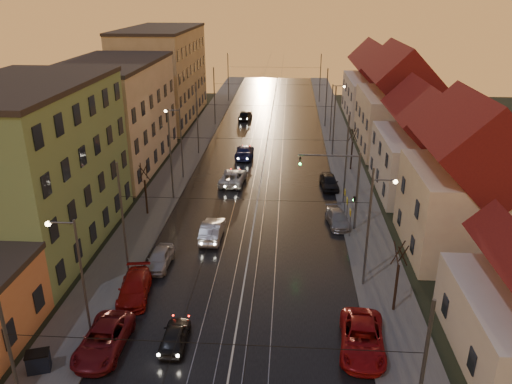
% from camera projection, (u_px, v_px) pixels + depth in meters
% --- Properties ---
extents(ground, '(160.00, 160.00, 0.00)m').
position_uv_depth(ground, '(230.00, 367.00, 28.22)').
color(ground, black).
rests_on(ground, ground).
extents(road, '(16.00, 120.00, 0.04)m').
position_uv_depth(road, '(265.00, 153.00, 65.19)').
color(road, black).
rests_on(road, ground).
extents(sidewalk_left, '(4.00, 120.00, 0.15)m').
position_uv_depth(sidewalk_left, '(190.00, 151.00, 65.79)').
color(sidewalk_left, '#4C4C4C').
rests_on(sidewalk_left, ground).
extents(sidewalk_right, '(4.00, 120.00, 0.15)m').
position_uv_depth(sidewalk_right, '(342.00, 154.00, 64.55)').
color(sidewalk_right, '#4C4C4C').
rests_on(sidewalk_right, ground).
extents(tram_rail_0, '(0.06, 120.00, 0.03)m').
position_uv_depth(tram_rail_0, '(249.00, 152.00, 65.31)').
color(tram_rail_0, gray).
rests_on(tram_rail_0, road).
extents(tram_rail_1, '(0.06, 120.00, 0.03)m').
position_uv_depth(tram_rail_1, '(259.00, 153.00, 65.22)').
color(tram_rail_1, gray).
rests_on(tram_rail_1, road).
extents(tram_rail_2, '(0.06, 120.00, 0.03)m').
position_uv_depth(tram_rail_2, '(271.00, 153.00, 65.13)').
color(tram_rail_2, gray).
rests_on(tram_rail_2, road).
extents(tram_rail_3, '(0.06, 120.00, 0.03)m').
position_uv_depth(tram_rail_3, '(282.00, 153.00, 65.04)').
color(tram_rail_3, gray).
rests_on(tram_rail_3, road).
extents(apartment_left_1, '(10.00, 18.00, 13.00)m').
position_uv_depth(apartment_left_1, '(31.00, 170.00, 39.80)').
color(apartment_left_1, '#6E8D5A').
rests_on(apartment_left_1, ground).
extents(apartment_left_2, '(10.00, 20.00, 12.00)m').
position_uv_depth(apartment_left_2, '(114.00, 117.00, 58.48)').
color(apartment_left_2, tan).
rests_on(apartment_left_2, ground).
extents(apartment_left_3, '(10.00, 24.00, 14.00)m').
position_uv_depth(apartment_left_3, '(163.00, 76.00, 80.29)').
color(apartment_left_3, '#9C8B64').
rests_on(apartment_left_3, ground).
extents(house_right_1, '(8.67, 10.20, 10.80)m').
position_uv_depth(house_right_1, '(467.00, 188.00, 38.98)').
color(house_right_1, beige).
rests_on(house_right_1, ground).
extents(house_right_2, '(9.18, 12.24, 9.20)m').
position_uv_depth(house_right_2, '(425.00, 149.00, 51.31)').
color(house_right_2, silver).
rests_on(house_right_2, ground).
extents(house_right_3, '(9.18, 14.28, 11.50)m').
position_uv_depth(house_right_3, '(397.00, 106.00, 64.73)').
color(house_right_3, beige).
rests_on(house_right_3, ground).
extents(house_right_4, '(9.18, 16.32, 10.00)m').
position_uv_depth(house_right_4, '(375.00, 87.00, 81.66)').
color(house_right_4, silver).
rests_on(house_right_4, ground).
extents(catenary_pole_l_0, '(0.16, 0.16, 9.00)m').
position_uv_depth(catenary_pole_l_0, '(14.00, 372.00, 21.51)').
color(catenary_pole_l_0, '#595B60').
rests_on(catenary_pole_l_0, ground).
extents(catenary_pole_l_1, '(0.16, 0.16, 9.00)m').
position_uv_depth(catenary_pole_l_1, '(123.00, 222.00, 35.38)').
color(catenary_pole_l_1, '#595B60').
rests_on(catenary_pole_l_1, ground).
extents(catenary_pole_r_1, '(0.16, 0.16, 9.00)m').
position_uv_depth(catenary_pole_r_1, '(368.00, 230.00, 34.32)').
color(catenary_pole_r_1, '#595B60').
rests_on(catenary_pole_r_1, ground).
extents(catenary_pole_l_2, '(0.16, 0.16, 9.00)m').
position_uv_depth(catenary_pole_l_2, '(171.00, 157.00, 49.25)').
color(catenary_pole_l_2, '#595B60').
rests_on(catenary_pole_l_2, ground).
extents(catenary_pole_r_2, '(0.16, 0.16, 9.00)m').
position_uv_depth(catenary_pole_r_2, '(346.00, 161.00, 48.18)').
color(catenary_pole_r_2, '#595B60').
rests_on(catenary_pole_r_2, ground).
extents(catenary_pole_l_3, '(0.16, 0.16, 9.00)m').
position_uv_depth(catenary_pole_l_3, '(197.00, 120.00, 63.11)').
color(catenary_pole_l_3, '#595B60').
rests_on(catenary_pole_l_3, ground).
extents(catenary_pole_r_3, '(0.16, 0.16, 9.00)m').
position_uv_depth(catenary_pole_r_3, '(334.00, 122.00, 62.05)').
color(catenary_pole_r_3, '#595B60').
rests_on(catenary_pole_r_3, ground).
extents(catenary_pole_l_4, '(0.16, 0.16, 9.00)m').
position_uv_depth(catenary_pole_l_4, '(214.00, 97.00, 76.98)').
color(catenary_pole_l_4, '#595B60').
rests_on(catenary_pole_l_4, ground).
extents(catenary_pole_r_4, '(0.16, 0.16, 9.00)m').
position_uv_depth(catenary_pole_r_4, '(326.00, 98.00, 75.91)').
color(catenary_pole_r_4, '#595B60').
rests_on(catenary_pole_r_4, ground).
extents(catenary_pole_l_5, '(0.16, 0.16, 9.00)m').
position_uv_depth(catenary_pole_l_5, '(228.00, 78.00, 93.62)').
color(catenary_pole_l_5, '#595B60').
rests_on(catenary_pole_l_5, ground).
extents(catenary_pole_r_5, '(0.16, 0.16, 9.00)m').
position_uv_depth(catenary_pole_r_5, '(320.00, 79.00, 92.55)').
color(catenary_pole_r_5, '#595B60').
rests_on(catenary_pole_r_5, ground).
extents(street_lamp_0, '(1.75, 0.32, 8.00)m').
position_uv_depth(street_lamp_0, '(76.00, 268.00, 28.80)').
color(street_lamp_0, '#595B60').
rests_on(street_lamp_0, ground).
extents(street_lamp_1, '(1.75, 0.32, 8.00)m').
position_uv_depth(street_lamp_1, '(374.00, 219.00, 35.06)').
color(street_lamp_1, '#595B60').
rests_on(street_lamp_1, ground).
extents(street_lamp_2, '(1.75, 0.32, 8.00)m').
position_uv_depth(street_lamp_2, '(178.00, 137.00, 54.68)').
color(street_lamp_2, '#595B60').
rests_on(street_lamp_2, ground).
extents(street_lamp_3, '(1.75, 0.32, 8.00)m').
position_uv_depth(street_lamp_3, '(334.00, 107.00, 68.34)').
color(street_lamp_3, '#595B60').
rests_on(street_lamp_3, ground).
extents(traffic_light_mast, '(5.30, 0.32, 7.20)m').
position_uv_depth(traffic_light_mast, '(346.00, 182.00, 42.63)').
color(traffic_light_mast, '#595B60').
rests_on(traffic_light_mast, ground).
extents(bare_tree_0, '(1.09, 1.09, 5.11)m').
position_uv_depth(bare_tree_0, '(146.00, 190.00, 46.41)').
color(bare_tree_0, black).
rests_on(bare_tree_0, ground).
extents(bare_tree_1, '(1.09, 1.09, 5.11)m').
position_uv_depth(bare_tree_1, '(397.00, 279.00, 32.20)').
color(bare_tree_1, black).
rests_on(bare_tree_1, ground).
extents(bare_tree_2, '(1.09, 1.09, 5.11)m').
position_uv_depth(bare_tree_2, '(352.00, 150.00, 58.07)').
color(bare_tree_2, black).
rests_on(bare_tree_2, ground).
extents(driving_car_0, '(1.54, 3.72, 1.26)m').
position_uv_depth(driving_car_0, '(175.00, 336.00, 29.81)').
color(driving_car_0, black).
rests_on(driving_car_0, ground).
extents(driving_car_1, '(1.73, 4.79, 1.57)m').
position_uv_depth(driving_car_1, '(212.00, 230.00, 42.58)').
color(driving_car_1, '#ACADB2').
rests_on(driving_car_1, ground).
extents(driving_car_2, '(2.81, 5.54, 1.50)m').
position_uv_depth(driving_car_2, '(233.00, 177.00, 54.66)').
color(driving_car_2, '#BCBCBC').
rests_on(driving_car_2, ground).
extents(driving_car_3, '(2.20, 5.37, 1.55)m').
position_uv_depth(driving_car_3, '(244.00, 151.00, 63.27)').
color(driving_car_3, navy).
rests_on(driving_car_3, ground).
extents(driving_car_4, '(2.18, 4.71, 1.56)m').
position_uv_depth(driving_car_4, '(245.00, 115.00, 81.71)').
color(driving_car_4, black).
rests_on(driving_car_4, ground).
extents(parked_left_1, '(2.53, 5.32, 1.47)m').
position_uv_depth(parked_left_1, '(103.00, 340.00, 29.30)').
color(parked_left_1, maroon).
rests_on(parked_left_1, ground).
extents(parked_left_2, '(2.63, 5.10, 1.42)m').
position_uv_depth(parked_left_2, '(134.00, 288.00, 34.44)').
color(parked_left_2, maroon).
rests_on(parked_left_2, ground).
extents(parked_left_3, '(1.76, 4.09, 1.38)m').
position_uv_depth(parked_left_3, '(160.00, 258.00, 38.29)').
color(parked_left_3, '#A7A7AD').
rests_on(parked_left_3, ground).
extents(parked_right_0, '(3.05, 5.77, 1.55)m').
position_uv_depth(parked_right_0, '(362.00, 338.00, 29.35)').
color(parked_right_0, maroon).
rests_on(parked_right_0, ground).
extents(parked_right_1, '(2.32, 4.50, 1.25)m').
position_uv_depth(parked_right_1, '(338.00, 219.00, 45.06)').
color(parked_right_1, gray).
rests_on(parked_right_1, ground).
extents(parked_right_2, '(2.09, 4.45, 1.47)m').
position_uv_depth(parked_right_2, '(329.00, 182.00, 53.39)').
color(parked_right_2, black).
rests_on(parked_right_2, ground).
extents(dumpster, '(1.39, 1.14, 1.10)m').
position_uv_depth(dumpster, '(39.00, 362.00, 27.59)').
color(dumpster, black).
rests_on(dumpster, sidewalk_left).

